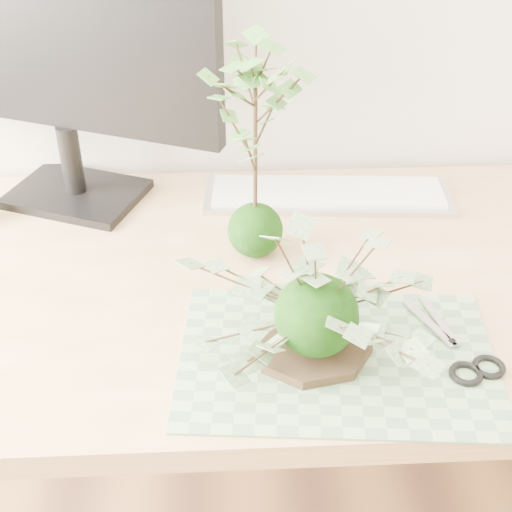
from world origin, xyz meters
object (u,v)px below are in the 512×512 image
desk (301,316)px  monitor (52,38)px  keyboard (327,194)px  ivy_kokedama (318,283)px  maple_kokedama (255,103)px

desk → monitor: size_ratio=2.87×
keyboard → ivy_kokedama: bearing=-95.9°
ivy_kokedama → desk: bearing=88.4°
ivy_kokedama → monitor: 0.63m
maple_kokedama → keyboard: maple_kokedama is taller
desk → keyboard: keyboard is taller
monitor → maple_kokedama: bearing=-10.4°
keyboard → monitor: 0.55m
desk → keyboard: size_ratio=3.41×
ivy_kokedama → maple_kokedama: (-0.07, 0.26, 0.14)m
ivy_kokedama → keyboard: bearing=80.1°
ivy_kokedama → monitor: monitor is taller
desk → monitor: bearing=145.9°
desk → ivy_kokedama: (-0.01, -0.20, 0.22)m
maple_kokedama → keyboard: size_ratio=0.81×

